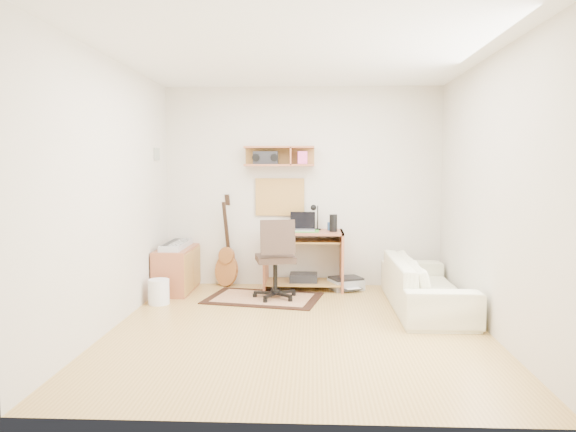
{
  "coord_description": "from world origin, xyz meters",
  "views": [
    {
      "loc": [
        0.14,
        -5.21,
        1.55
      ],
      "look_at": [
        -0.15,
        1.05,
        1.0
      ],
      "focal_mm": 34.26,
      "sensor_mm": 36.0,
      "label": 1
    }
  ],
  "objects_px": {
    "desk": "(304,260)",
    "sofa": "(426,276)",
    "task_chair": "(275,258)",
    "printer": "(346,283)",
    "cabinet": "(177,269)"
  },
  "relations": [
    {
      "from": "sofa",
      "to": "task_chair",
      "type": "bearing_deg",
      "value": 77.74
    },
    {
      "from": "desk",
      "to": "sofa",
      "type": "xyz_separation_m",
      "value": [
        1.36,
        -0.92,
        -0.0
      ]
    },
    {
      "from": "desk",
      "to": "cabinet",
      "type": "relative_size",
      "value": 1.11
    },
    {
      "from": "printer",
      "to": "task_chair",
      "type": "bearing_deg",
      "value": -169.72
    },
    {
      "from": "desk",
      "to": "sofa",
      "type": "relative_size",
      "value": 0.53
    },
    {
      "from": "printer",
      "to": "cabinet",
      "type": "bearing_deg",
      "value": 162.12
    },
    {
      "from": "printer",
      "to": "sofa",
      "type": "xyz_separation_m",
      "value": [
        0.82,
        -0.93,
        0.29
      ]
    },
    {
      "from": "task_chair",
      "to": "sofa",
      "type": "relative_size",
      "value": 0.51
    },
    {
      "from": "cabinet",
      "to": "desk",
      "type": "bearing_deg",
      "value": 6.25
    },
    {
      "from": "task_chair",
      "to": "printer",
      "type": "height_order",
      "value": "task_chair"
    },
    {
      "from": "task_chair",
      "to": "sofa",
      "type": "bearing_deg",
      "value": -24.35
    },
    {
      "from": "cabinet",
      "to": "printer",
      "type": "bearing_deg",
      "value": 4.96
    },
    {
      "from": "task_chair",
      "to": "printer",
      "type": "bearing_deg",
      "value": 21.02
    },
    {
      "from": "cabinet",
      "to": "printer",
      "type": "xyz_separation_m",
      "value": [
        2.14,
        0.19,
        -0.19
      ]
    },
    {
      "from": "desk",
      "to": "task_chair",
      "type": "xyz_separation_m",
      "value": [
        -0.32,
        -0.55,
        0.11
      ]
    }
  ]
}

